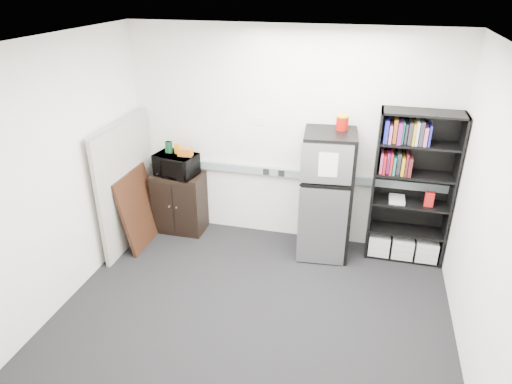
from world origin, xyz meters
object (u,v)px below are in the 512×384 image
Objects in this scene: cabinet at (180,202)px; refrigerator at (326,195)px; cubicle_partition at (127,184)px; bookshelf at (412,190)px; microwave at (176,165)px.

refrigerator reaches higher than cabinet.
cabinet is 0.52× the size of refrigerator.
cubicle_partition is 2.48m from refrigerator.
cubicle_partition is 0.77m from cabinet.
bookshelf is 0.99m from refrigerator.
cabinet is at bearing 100.67° from microwave.
cubicle_partition reaches higher than microwave.
bookshelf is 1.17× the size of refrigerator.
bookshelf reaches higher than cubicle_partition.
refrigerator is at bearing -171.53° from bookshelf.
cubicle_partition is 1.03× the size of refrigerator.
microwave is (-2.93, -0.08, 0.05)m from bookshelf.
bookshelf is 2.93m from microwave.
refrigerator is at bearing 8.79° from microwave.
cabinet is (0.50, 0.42, -0.40)m from cubicle_partition.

